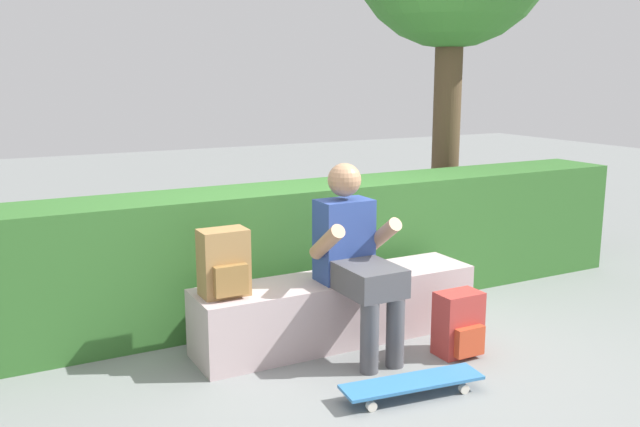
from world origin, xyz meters
TOP-DOWN VIEW (x-y plane):
  - ground_plane at (0.00, 0.00)m, footprint 24.00×24.00m
  - bench_main at (0.00, 0.34)m, footprint 1.90×0.44m
  - person_skater at (0.01, 0.13)m, footprint 0.49×0.62m
  - skateboard_near_person at (-0.04, -0.56)m, footprint 0.82×0.29m
  - backpack_on_bench at (-0.77, 0.33)m, footprint 0.28×0.23m
  - backpack_on_ground at (0.55, -0.22)m, footprint 0.28×0.23m
  - hedge_row at (0.23, 1.01)m, footprint 5.42×0.57m

SIDE VIEW (x-z plane):
  - ground_plane at x=0.00m, z-range 0.00..0.00m
  - skateboard_near_person at x=-0.04m, z-range 0.03..0.12m
  - backpack_on_ground at x=0.55m, z-range -0.01..0.39m
  - bench_main at x=0.00m, z-range 0.00..0.43m
  - hedge_row at x=0.23m, z-range 0.00..0.93m
  - backpack_on_bench at x=-0.77m, z-range 0.42..0.82m
  - person_skater at x=0.01m, z-range 0.04..1.22m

